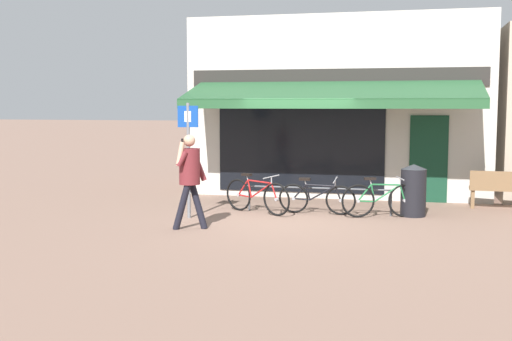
{
  "coord_description": "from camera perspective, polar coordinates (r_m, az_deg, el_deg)",
  "views": [
    {
      "loc": [
        2.41,
        -12.93,
        2.35
      ],
      "look_at": [
        -0.52,
        -0.59,
        1.05
      ],
      "focal_mm": 45.0,
      "sensor_mm": 36.0,
      "label": 1
    }
  ],
  "objects": [
    {
      "name": "bicycle_red",
      "position": [
        13.93,
        0.07,
        -2.26
      ],
      "size": [
        1.64,
        0.91,
        0.86
      ],
      "rotation": [
        0.06,
        0.0,
        -0.48
      ],
      "color": "black",
      "rests_on": "ground_plane"
    },
    {
      "name": "pedestrian_adult",
      "position": [
        12.14,
        -5.92,
        -0.07
      ],
      "size": [
        0.63,
        0.65,
        1.81
      ],
      "rotation": [
        0.0,
        0.0,
        3.11
      ],
      "color": "black",
      "rests_on": "ground_plane"
    },
    {
      "name": "park_bench",
      "position": [
        15.51,
        21.38,
        -1.54
      ],
      "size": [
        1.62,
        0.53,
        0.87
      ],
      "rotation": [
        0.0,
        0.0,
        -0.06
      ],
      "color": "brown",
      "rests_on": "ground_plane"
    },
    {
      "name": "parking_sign",
      "position": [
        13.32,
        -6.03,
        2.01
      ],
      "size": [
        0.44,
        0.07,
        2.39
      ],
      "color": "slate",
      "rests_on": "ground_plane"
    },
    {
      "name": "bicycle_black",
      "position": [
        13.87,
        5.41,
        -2.45
      ],
      "size": [
        1.68,
        0.52,
        0.81
      ],
      "rotation": [
        0.13,
        0.0,
        -0.03
      ],
      "color": "black",
      "rests_on": "ground_plane"
    },
    {
      "name": "bike_rack_rail",
      "position": [
        13.99,
        5.57,
        -1.9
      ],
      "size": [
        3.2,
        0.04,
        0.57
      ],
      "color": "#47494F",
      "rests_on": "ground_plane"
    },
    {
      "name": "ground_plane",
      "position": [
        13.36,
        2.77,
        -4.29
      ],
      "size": [
        160.0,
        160.0,
        0.0
      ],
      "primitive_type": "plane",
      "color": "#846656"
    },
    {
      "name": "litter_bin",
      "position": [
        13.96,
        13.82,
        -1.71
      ],
      "size": [
        0.54,
        0.54,
        1.11
      ],
      "color": "black",
      "rests_on": "ground_plane"
    },
    {
      "name": "shop_front",
      "position": [
        17.53,
        7.49,
        5.63
      ],
      "size": [
        7.65,
        4.83,
        4.6
      ],
      "color": "beige",
      "rests_on": "ground_plane"
    },
    {
      "name": "bicycle_green",
      "position": [
        13.67,
        11.07,
        -2.54
      ],
      "size": [
        1.64,
        0.63,
        0.85
      ],
      "rotation": [
        0.02,
        0.0,
        0.3
      ],
      "color": "black",
      "rests_on": "ground_plane"
    }
  ]
}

